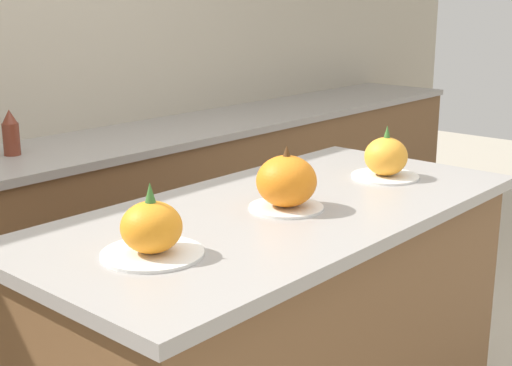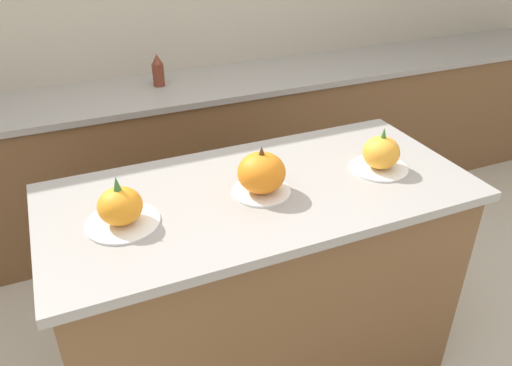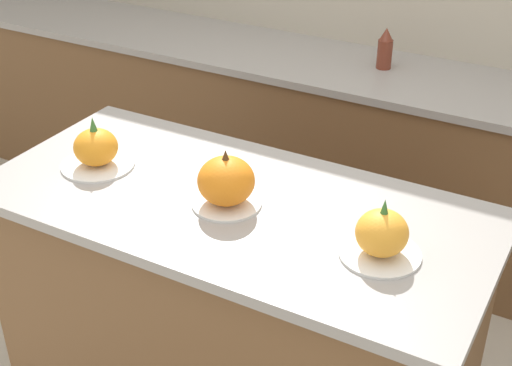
{
  "view_description": "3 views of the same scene",
  "coord_description": "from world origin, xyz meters",
  "px_view_note": "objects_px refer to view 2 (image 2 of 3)",
  "views": [
    {
      "loc": [
        -1.5,
        -1.22,
        1.53
      ],
      "look_at": [
        -0.07,
        0.03,
        1.02
      ],
      "focal_mm": 50.0,
      "sensor_mm": 36.0,
      "label": 1
    },
    {
      "loc": [
        -0.63,
        -1.41,
        1.87
      ],
      "look_at": [
        -0.03,
        -0.02,
        0.99
      ],
      "focal_mm": 35.0,
      "sensor_mm": 36.0,
      "label": 2
    },
    {
      "loc": [
        0.94,
        -1.55,
        2.06
      ],
      "look_at": [
        0.08,
        -0.0,
        1.03
      ],
      "focal_mm": 50.0,
      "sensor_mm": 36.0,
      "label": 3
    }
  ],
  "objects_px": {
    "pumpkin_cake_right": "(381,155)",
    "bottle_tall": "(158,71)",
    "pumpkin_cake_center": "(261,174)",
    "pumpkin_cake_left": "(121,208)"
  },
  "relations": [
    {
      "from": "pumpkin_cake_left",
      "to": "bottle_tall",
      "type": "distance_m",
      "value": 1.48
    },
    {
      "from": "pumpkin_cake_center",
      "to": "pumpkin_cake_right",
      "type": "distance_m",
      "value": 0.49
    },
    {
      "from": "pumpkin_cake_left",
      "to": "pumpkin_cake_right",
      "type": "height_order",
      "value": "same"
    },
    {
      "from": "pumpkin_cake_center",
      "to": "pumpkin_cake_right",
      "type": "relative_size",
      "value": 0.95
    },
    {
      "from": "pumpkin_cake_center",
      "to": "pumpkin_cake_right",
      "type": "bearing_deg",
      "value": -2.52
    },
    {
      "from": "pumpkin_cake_left",
      "to": "bottle_tall",
      "type": "relative_size",
      "value": 1.28
    },
    {
      "from": "pumpkin_cake_right",
      "to": "bottle_tall",
      "type": "relative_size",
      "value": 1.19
    },
    {
      "from": "pumpkin_cake_center",
      "to": "pumpkin_cake_right",
      "type": "height_order",
      "value": "pumpkin_cake_center"
    },
    {
      "from": "pumpkin_cake_center",
      "to": "bottle_tall",
      "type": "xyz_separation_m",
      "value": [
        -0.03,
        1.41,
        -0.03
      ]
    },
    {
      "from": "pumpkin_cake_left",
      "to": "pumpkin_cake_center",
      "type": "distance_m",
      "value": 0.49
    }
  ]
}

